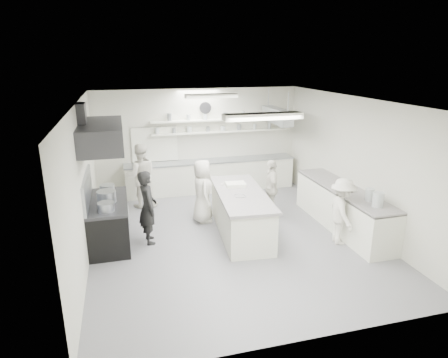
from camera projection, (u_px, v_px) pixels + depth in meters
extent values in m
cube|color=gray|center=(231.00, 237.00, 8.71)|extent=(6.00, 7.00, 0.02)
cube|color=white|center=(232.00, 100.00, 7.81)|extent=(6.00, 7.00, 0.02)
cube|color=beige|center=(199.00, 140.00, 11.49)|extent=(6.00, 0.04, 3.00)
cube|color=beige|center=(305.00, 246.00, 5.03)|extent=(6.00, 0.04, 3.00)
cube|color=beige|center=(83.00, 183.00, 7.52)|extent=(0.04, 7.00, 3.00)
cube|color=beige|center=(355.00, 163.00, 9.00)|extent=(0.04, 7.00, 3.00)
cube|color=black|center=(109.00, 223.00, 8.30)|extent=(0.80, 1.80, 0.90)
cube|color=#313135|center=(101.00, 135.00, 7.73)|extent=(0.85, 2.00, 0.50)
cube|color=white|center=(211.00, 176.00, 11.59)|extent=(5.00, 0.60, 0.92)
cube|color=white|center=(223.00, 131.00, 11.46)|extent=(4.20, 0.26, 0.04)
cube|color=white|center=(223.00, 120.00, 11.36)|extent=(4.20, 0.26, 0.04)
cube|color=black|center=(155.00, 144.00, 11.16)|extent=(1.30, 0.04, 1.00)
cylinder|color=white|center=(205.00, 108.00, 11.22)|extent=(0.32, 0.05, 0.32)
cube|color=white|center=(343.00, 209.00, 9.03)|extent=(0.74, 3.30, 0.94)
cube|color=#9EA4AC|center=(277.00, 116.00, 10.73)|extent=(0.30, 1.60, 0.40)
cube|color=white|center=(263.00, 116.00, 6.17)|extent=(1.30, 0.25, 0.10)
cube|color=white|center=(211.00, 96.00, 9.49)|extent=(1.30, 0.25, 0.10)
cube|color=white|center=(241.00, 214.00, 8.74)|extent=(1.16, 2.61, 0.94)
cylinder|color=#9EA4AC|center=(107.00, 198.00, 8.05)|extent=(0.39, 0.39, 0.29)
imported|color=black|center=(148.00, 207.00, 8.23)|extent=(0.44, 0.62, 1.60)
imported|color=silver|center=(141.00, 176.00, 10.23)|extent=(0.84, 0.65, 1.72)
imported|color=silver|center=(202.00, 191.00, 9.31)|extent=(0.50, 0.76, 1.54)
imported|color=silver|center=(271.00, 188.00, 9.68)|extent=(0.54, 0.91, 1.45)
imported|color=silver|center=(342.00, 211.00, 8.20)|extent=(0.71, 1.02, 1.45)
imported|color=#9EA4AC|center=(240.00, 197.00, 8.36)|extent=(0.26, 0.26, 0.06)
imported|color=white|center=(225.00, 185.00, 9.11)|extent=(0.22, 0.22, 0.06)
imported|color=white|center=(352.00, 191.00, 8.72)|extent=(0.29, 0.29, 0.05)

